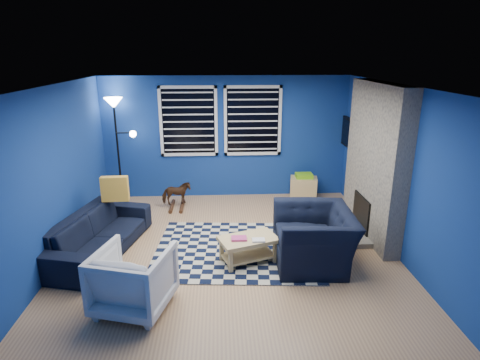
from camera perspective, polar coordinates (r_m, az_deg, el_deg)
The scene contains 18 objects.
floor at distance 6.35m, azimuth -1.43°, elevation -9.82°, with size 5.00×5.00×0.00m, color tan.
ceiling at distance 5.64m, azimuth -1.63°, elevation 13.28°, with size 5.00×5.00×0.00m, color white.
wall_back at distance 8.30m, azimuth -2.03°, elevation 6.01°, with size 5.00×5.00×0.00m, color navy.
wall_left at distance 6.33m, azimuth -24.79°, elevation 0.59°, with size 5.00×5.00×0.00m, color navy.
wall_right at distance 6.44m, azimuth 21.30°, elevation 1.32°, with size 5.00×5.00×0.00m, color navy.
fireplace at distance 6.85m, azimuth 18.51°, elevation 2.07°, with size 0.65×2.00×2.50m.
window_left at distance 8.22m, azimuth -7.34°, elevation 8.25°, with size 1.17×0.06×1.42m.
window_right at distance 8.23m, azimuth 1.83°, elevation 8.39°, with size 1.17×0.06×1.42m.
tv at distance 8.20m, azimuth 15.49°, elevation 6.30°, with size 0.07×1.00×0.58m.
rug at distance 6.33m, azimuth -0.46°, elevation -9.84°, with size 2.50×2.00×0.02m, color black.
sofa at distance 6.51m, azimuth -19.47°, elevation -7.19°, with size 0.83×2.11×0.62m, color black.
armchair_big at distance 5.91m, azimuth 10.46°, elevation -8.03°, with size 1.07×1.23×0.80m, color black.
armchair_bent at distance 5.03m, azimuth -14.91°, elevation -13.47°, with size 0.82×0.85×0.77m, color gray.
rocking_horse at distance 7.93m, azimuth -9.04°, elevation -1.89°, with size 0.55×0.25×0.46m, color #4A2E18.
coffee_table at distance 5.87m, azimuth 1.16°, elevation -9.16°, with size 0.93×0.72×0.41m.
cabinet at distance 8.47m, azimuth 9.01°, elevation -1.05°, with size 0.60×0.46×0.54m.
floor_lamp at distance 8.20m, azimuth -17.22°, elevation 8.48°, with size 0.57×0.35×2.11m.
throw_pillow at distance 6.81m, azimuth -17.37°, elevation -1.20°, with size 0.43×0.13×0.41m, color gold.
Camera 1 is at (-0.15, -5.63, 2.94)m, focal length 30.00 mm.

